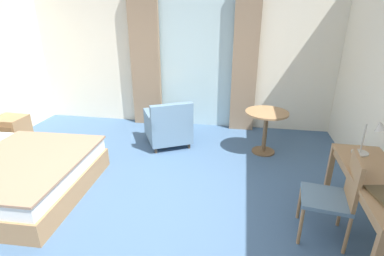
{
  "coord_description": "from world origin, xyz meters",
  "views": [
    {
      "loc": [
        1.25,
        -2.79,
        2.23
      ],
      "look_at": [
        0.68,
        0.47,
        0.89
      ],
      "focal_mm": 27.28,
      "sensor_mm": 36.0,
      "label": 1
    }
  ],
  "objects": [
    {
      "name": "curtain_panel_left",
      "position": [
        -0.67,
        2.8,
        1.36
      ],
      "size": [
        0.59,
        0.1,
        2.73
      ],
      "primitive_type": "cube",
      "color": "#897056",
      "rests_on": "ground"
    },
    {
      "name": "desk_chair",
      "position": [
        2.24,
        -0.13,
        0.53
      ],
      "size": [
        0.52,
        0.52,
        0.95
      ],
      "color": "slate",
      "rests_on": "ground"
    },
    {
      "name": "writing_desk",
      "position": [
        2.6,
        -0.13,
        0.65
      ],
      "size": [
        0.56,
        1.55,
        0.75
      ],
      "color": "#9E754C",
      "rests_on": "ground"
    },
    {
      "name": "nightstand",
      "position": [
        -2.71,
        1.35,
        0.26
      ],
      "size": [
        0.49,
        0.45,
        0.51
      ],
      "color": "#9E754C",
      "rests_on": "ground"
    },
    {
      "name": "round_cafe_table",
      "position": [
        1.67,
        1.79,
        0.53
      ],
      "size": [
        0.69,
        0.69,
        0.72
      ],
      "color": "#9E754C",
      "rests_on": "ground"
    },
    {
      "name": "curtain_panel_right",
      "position": [
        1.28,
        2.8,
        1.36
      ],
      "size": [
        0.47,
        0.1,
        2.73
      ],
      "primitive_type": "cube",
      "color": "#897056",
      "rests_on": "ground"
    },
    {
      "name": "desk_lamp",
      "position": [
        2.66,
        0.33,
        1.02
      ],
      "size": [
        0.25,
        0.27,
        0.45
      ],
      "color": "#B7B2A8",
      "rests_on": "writing_desk"
    },
    {
      "name": "wall_back",
      "position": [
        0.0,
        2.98,
        1.42
      ],
      "size": [
        6.19,
        0.12,
        2.85
      ],
      "primitive_type": "cube",
      "color": "silver",
      "rests_on": "ground"
    },
    {
      "name": "armchair_by_window",
      "position": [
        0.01,
        1.84,
        0.33
      ],
      "size": [
        1.0,
        1.04,
        0.83
      ],
      "color": "slate",
      "rests_on": "ground"
    },
    {
      "name": "ground",
      "position": [
        0.0,
        0.0,
        -0.05
      ],
      "size": [
        6.59,
        6.48,
        0.1
      ],
      "primitive_type": "cube",
      "color": "#426084"
    },
    {
      "name": "balcony_glass_door",
      "position": [
        0.3,
        2.9,
        1.25
      ],
      "size": [
        1.5,
        0.02,
        2.51
      ],
      "primitive_type": "cube",
      "color": "silver",
      "rests_on": "ground"
    }
  ]
}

